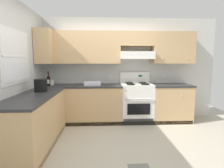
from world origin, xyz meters
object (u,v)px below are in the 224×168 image
Objects in this scene: wine_bottle at (49,80)px; bucket at (41,85)px; paper_towel_roll at (51,82)px; stove at (136,102)px; bowl at (93,84)px.

bucket is at bearing -83.73° from wine_bottle.
paper_towel_roll is (-0.00, 0.17, -0.07)m from wine_bottle.
stove is 4.85× the size of bucket.
stove reaches higher than paper_towel_roll.
bowl is 1.57× the size of bucket.
bucket is (0.09, -0.81, -0.01)m from wine_bottle.
stove is at bearing 24.46° from bucket.
bucket is (-0.92, -0.87, 0.10)m from bowl.
stove is 2.15m from wine_bottle.
stove is 2.14m from paper_towel_roll.
bowl is at bearing 3.55° from wine_bottle.
stove is at bearing -2.03° from paper_towel_roll.
paper_towel_roll is (-1.01, 0.11, 0.03)m from bowl.
stove is at bearing 1.78° from bowl.
bowl is 1.02m from paper_towel_roll.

